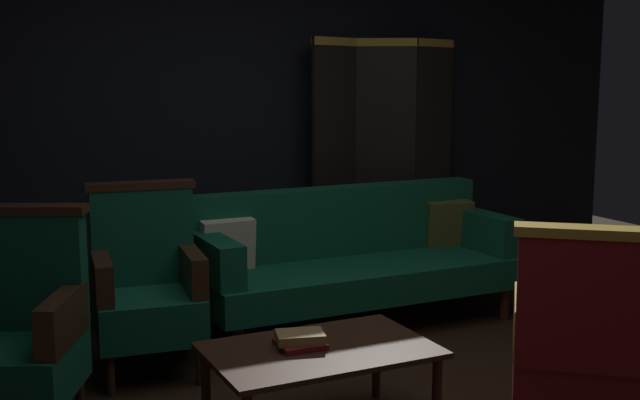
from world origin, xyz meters
name	(u,v)px	position (x,y,z in m)	size (l,w,h in m)	color
back_wall	(221,107)	(0.00, 2.45, 1.40)	(7.20, 0.10, 2.80)	black
folding_screen	(385,159)	(1.23, 2.20, 0.99)	(1.27, 0.26, 1.90)	black
velvet_couch	(352,255)	(0.55, 1.45, 0.45)	(2.12, 0.78, 0.88)	#382114
coffee_table	(320,357)	(-0.39, 0.00, 0.37)	(1.00, 0.64, 0.42)	#382114
armchair_gilt_accent	(583,348)	(0.52, -0.67, 0.49)	(0.81, 0.81, 1.04)	gold
armchair_wing_left	(14,332)	(-1.62, 0.60, 0.49)	(0.77, 0.77, 1.04)	#382114
armchair_wing_right	(147,285)	(-0.89, 1.15, 0.49)	(0.65, 0.64, 1.04)	#382114
potted_plant	(138,264)	(-0.77, 1.88, 0.43)	(0.47, 0.47, 0.76)	brown
book_red_leather	(300,344)	(-0.46, 0.05, 0.43)	(0.20, 0.19, 0.03)	maroon
book_tan_leather	(300,337)	(-0.46, 0.05, 0.47)	(0.21, 0.15, 0.04)	#9E7A47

